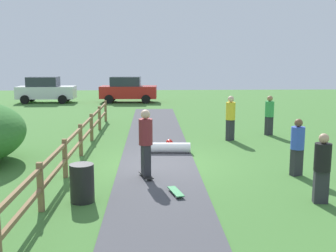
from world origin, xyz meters
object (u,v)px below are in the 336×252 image
object	(u,v)px
skater_fallen	(169,147)
parked_car_red	(128,90)
bystander_green	(269,113)
skateboard_loose	(176,192)
bystander_blue	(297,145)
bystander_black	(322,165)
skater_riding	(146,140)
bystander_yellow	(230,116)
trash_bin	(82,183)
parked_car_white	(46,90)

from	to	relation	value
skater_fallen	parked_car_red	xyz separation A→B (m)	(-2.38, 16.71, 0.76)
bystander_green	skateboard_loose	bearing A→B (deg)	-120.24
bystander_blue	bystander_black	size ratio (longest dim) A/B	1.00
skater_riding	bystander_yellow	bearing A→B (deg)	57.17
skateboard_loose	bystander_yellow	world-z (taller)	bystander_yellow
parked_car_red	trash_bin	bearing A→B (deg)	-89.61
trash_bin	bystander_blue	size ratio (longest dim) A/B	0.55
skater_fallen	bystander_black	xyz separation A→B (m)	(3.28, -5.18, 0.70)
bystander_green	skater_riding	bearing A→B (deg)	-129.85
skateboard_loose	parked_car_red	world-z (taller)	parked_car_red
skater_fallen	bystander_green	distance (m)	5.56
bystander_blue	skateboard_loose	bearing A→B (deg)	-156.08
trash_bin	parked_car_red	size ratio (longest dim) A/B	0.21
skater_riding	bystander_yellow	world-z (taller)	skater_riding
bystander_black	parked_car_red	xyz separation A→B (m)	(-5.67, 21.89, 0.06)
bystander_green	parked_car_white	distance (m)	18.71
bystander_black	parked_car_red	world-z (taller)	parked_car_red
bystander_black	bystander_yellow	bearing A→B (deg)	95.58
bystander_blue	parked_car_white	distance (m)	23.02
bystander_black	skater_riding	bearing A→B (deg)	152.54
bystander_green	parked_car_red	xyz separation A→B (m)	(-6.86, 13.49, 0.02)
skateboard_loose	parked_car_white	size ratio (longest dim) A/B	0.20
trash_bin	bystander_blue	world-z (taller)	bystander_blue
skateboard_loose	bystander_green	xyz separation A→B (m)	(4.51, 7.73, 0.86)
bystander_green	bystander_yellow	size ratio (longest dim) A/B	0.94
skateboard_loose	bystander_yellow	size ratio (longest dim) A/B	0.45
trash_bin	skater_fallen	world-z (taller)	trash_bin
skateboard_loose	bystander_black	size ratio (longest dim) A/B	0.50
bystander_yellow	bystander_blue	bearing A→B (deg)	-79.48
bystander_blue	skater_fallen	bearing A→B (deg)	140.03
bystander_green	bystander_blue	bearing A→B (deg)	-98.92
skateboard_loose	parked_car_white	distance (m)	22.86
bystander_blue	bystander_yellow	world-z (taller)	bystander_yellow
bystander_green	trash_bin	bearing A→B (deg)	-129.63
parked_car_red	bystander_blue	bearing A→B (deg)	-73.31
bystander_yellow	parked_car_red	xyz separation A→B (m)	(-4.95, 14.59, -0.05)
parked_car_red	skateboard_loose	bearing A→B (deg)	-83.67
trash_bin	bystander_black	distance (m)	5.54
bystander_green	skater_fallen	bearing A→B (deg)	-144.30
skateboard_loose	parked_car_red	xyz separation A→B (m)	(-2.35, 21.22, 0.87)
skater_riding	bystander_black	distance (m)	4.58
skater_fallen	skateboard_loose	xyz separation A→B (m)	(-0.03, -4.51, -0.11)
bystander_green	bystander_black	size ratio (longest dim) A/B	1.05
trash_bin	parked_car_red	distance (m)	21.60
skateboard_loose	bystander_black	xyz separation A→B (m)	(3.31, -0.67, 0.81)
trash_bin	skater_riding	distance (m)	2.41
bystander_blue	parked_car_red	distance (m)	20.51
trash_bin	skateboard_loose	world-z (taller)	trash_bin
trash_bin	parked_car_white	world-z (taller)	parked_car_white
skater_fallen	parked_car_red	size ratio (longest dim) A/B	0.35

